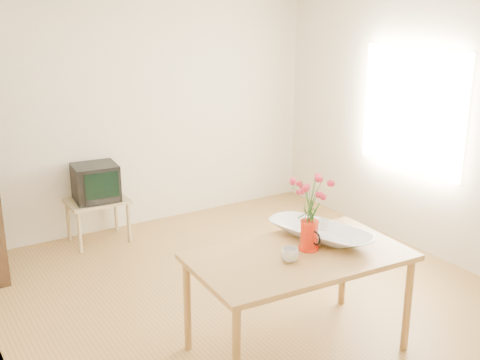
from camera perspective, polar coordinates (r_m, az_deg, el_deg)
room at (r=4.70m, az=2.20°, el=2.65°), size 4.50×4.50×4.50m
table at (r=4.27m, az=5.61°, el=-7.92°), size 1.56×0.95×0.75m
tv_stand at (r=6.37m, az=-13.37°, el=-2.45°), size 0.60×0.45×0.46m
pitcher at (r=4.28m, az=6.55°, el=-5.32°), size 0.14×0.22×0.22m
flowers at (r=4.18m, az=6.70°, el=-1.73°), size 0.25×0.25×0.35m
mug at (r=4.11m, az=4.73°, el=-7.09°), size 0.16×0.16×0.09m
bowl at (r=4.43m, az=7.70°, el=-2.43°), size 0.68×0.68×0.51m
teacup_a at (r=4.42m, az=7.27°, el=-3.16°), size 0.09×0.09×0.06m
teacup_b at (r=4.49m, az=7.96°, el=-2.83°), size 0.10×0.10×0.07m
television at (r=6.30m, az=-13.57°, el=-0.15°), size 0.46×0.44×0.37m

